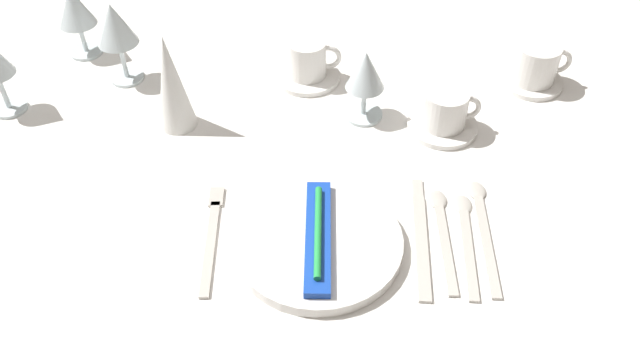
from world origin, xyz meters
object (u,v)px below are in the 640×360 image
Objects in this scene: fork_outer at (212,233)px; dinner_knife at (421,239)px; wine_glass_right at (115,27)px; napkin_folded at (171,82)px; wine_glass_centre at (365,74)px; coffee_cup_far at (446,109)px; dinner_plate at (318,243)px; toothbrush_package at (318,235)px; spoon_soup at (442,226)px; wine_glass_left at (74,9)px; spoon_tea at (483,222)px; coffee_cup_left at (536,63)px; coffee_cup_right at (310,59)px; spoon_dessert at (466,231)px.

dinner_knife is (0.31, -0.00, -0.00)m from fork_outer.
napkin_folded is at bearing -47.63° from wine_glass_right.
wine_glass_centre is at bearing -13.03° from wine_glass_right.
coffee_cup_far is at bearing 76.66° from dinner_knife.
dinner_plate is 1.39× the size of napkin_folded.
fork_outer is at bearing 172.68° from toothbrush_package.
wine_glass_centre is at bearing 166.68° from coffee_cup_far.
napkin_folded reaches higher than wine_glass_centre.
dinner_knife is at bearing -103.34° from coffee_cup_far.
spoon_soup is 1.43× the size of wine_glass_left.
dinner_plate reaches higher than spoon_tea.
dinner_plate is 1.15× the size of fork_outer.
napkin_folded is (-0.25, 0.28, 0.08)m from dinner_plate.
coffee_cup_left is at bearing 46.58° from dinner_plate.
dinner_plate reaches higher than spoon_soup.
wine_glass_centre is at bearing 104.82° from dinner_knife.
coffee_cup_right reaches higher than spoon_tea.
fork_outer is 0.41m from spoon_tea.
spoon_dessert is at bearing 13.16° from dinner_knife.
fork_outer is (-0.16, 0.02, -0.01)m from dinner_plate.
spoon_dessert reaches higher than dinner_knife.
dinner_plate is 0.58m from coffee_cup_left.
coffee_cup_far is at bearing -13.10° from wine_glass_right.
wine_glass_left reaches higher than fork_outer.
coffee_cup_right reaches higher than spoon_soup.
fork_outer is 0.68m from coffee_cup_left.
toothbrush_package is at bearing -103.18° from wine_glass_centre.
spoon_tea is 2.29× the size of coffee_cup_far.
dinner_plate reaches higher than dinner_knife.
spoon_soup is 1.15× the size of napkin_folded.
dinner_knife is 0.32m from wine_glass_centre.
wine_glass_centre is (0.07, 0.31, 0.06)m from toothbrush_package.
coffee_cup_left is at bearing -5.56° from wine_glass_left.
wine_glass_centre is (-0.32, -0.11, 0.04)m from coffee_cup_left.
wine_glass_right reaches higher than spoon_tea.
wine_glass_right reaches higher than wine_glass_left.
spoon_soup is 1.54× the size of wine_glass_centre.
coffee_cup_left is at bearing 0.22° from wine_glass_right.
wine_glass_left reaches higher than dinner_plate.
wine_glass_centre reaches higher than coffee_cup_right.
wine_glass_right is (-0.59, 0.14, 0.07)m from coffee_cup_far.
napkin_folded reaches higher than fork_outer.
dinner_knife is at bearing 6.56° from dinner_plate.
wine_glass_right is at bearing 132.31° from toothbrush_package.
spoon_tea is at bearing 20.52° from dinner_knife.
spoon_dessert is 0.72m from wine_glass_right.
spoon_dessert is 0.54m from napkin_folded.
fork_outer is 1.20× the size of napkin_folded.
coffee_cup_right is (0.13, 0.40, 0.04)m from fork_outer.
toothbrush_package is 1.94× the size of coffee_cup_left.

